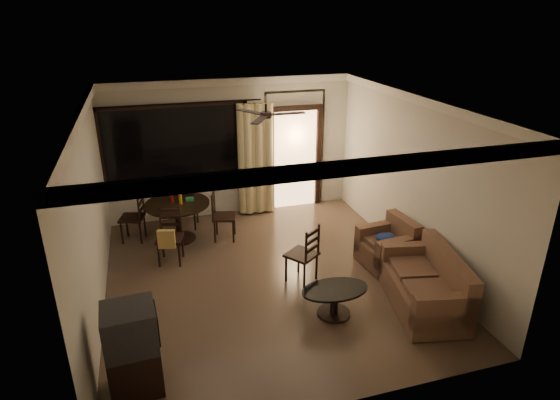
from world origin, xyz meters
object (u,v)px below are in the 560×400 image
object	(u,v)px
sofa	(428,287)
armchair	(389,246)
dining_chair_south	(170,246)
dining_chair_east	(224,225)
tv_cabinet	(133,349)
dining_table	(178,211)
dining_chair_west	(134,226)
coffee_table	(335,297)
dining_chair_north	(187,214)
side_chair	(302,264)

from	to	relation	value
sofa	armchair	world-z (taller)	sofa
dining_chair_south	dining_chair_east	bearing A→B (deg)	45.70
dining_chair_east	armchair	world-z (taller)	dining_chair_east
dining_chair_east	tv_cabinet	world-z (taller)	tv_cabinet
dining_table	dining_chair_west	xyz separation A→B (m)	(-0.81, 0.21, -0.30)
dining_chair_south	armchair	xyz separation A→B (m)	(3.52, -1.11, 0.02)
dining_table	coffee_table	xyz separation A→B (m)	(1.87, -3.00, -0.30)
armchair	dining_chair_north	bearing A→B (deg)	136.43
dining_chair_east	coffee_table	size ratio (longest dim) A/B	0.99
tv_cabinet	coffee_table	xyz separation A→B (m)	(2.69, 0.65, -0.26)
side_chair	sofa	bearing A→B (deg)	104.70
dining_chair_south	dining_chair_north	xyz separation A→B (m)	(0.42, 1.33, -0.02)
dining_chair_north	side_chair	size ratio (longest dim) A/B	0.98
dining_chair_south	tv_cabinet	size ratio (longest dim) A/B	0.87
sofa	coffee_table	xyz separation A→B (m)	(-1.35, 0.21, -0.06)
dining_table	side_chair	distance (m)	2.68
dining_chair_north	sofa	world-z (taller)	dining_chair_north
dining_chair_north	dining_table	bearing A→B (deg)	83.20
dining_chair_east	dining_chair_west	bearing A→B (deg)	89.99
tv_cabinet	side_chair	xyz separation A→B (m)	(2.55, 1.63, -0.26)
dining_table	side_chair	size ratio (longest dim) A/B	1.21
coffee_table	tv_cabinet	bearing A→B (deg)	-166.36
dining_chair_south	coffee_table	size ratio (longest dim) A/B	0.99
tv_cabinet	armchair	size ratio (longest dim) A/B	1.26
dining_chair_north	side_chair	world-z (taller)	side_chair
tv_cabinet	side_chair	world-z (taller)	tv_cabinet
dining_chair_west	dining_chair_north	world-z (taller)	same
dining_chair_south	dining_chair_north	bearing A→B (deg)	87.30
dining_chair_south	dining_table	bearing A→B (deg)	89.89
dining_chair_south	dining_chair_north	world-z (taller)	same
tv_cabinet	armchair	distance (m)	4.47
dining_chair_north	dining_chair_east	bearing A→B (deg)	145.02
dining_chair_west	coffee_table	size ratio (longest dim) A/B	0.99
dining_chair_north	coffee_table	xyz separation A→B (m)	(1.67, -3.50, -0.00)
dining_chair_north	tv_cabinet	xyz separation A→B (m)	(-1.02, -4.15, 0.26)
armchair	side_chair	xyz separation A→B (m)	(-1.57, -0.08, -0.04)
dining_table	armchair	bearing A→B (deg)	-30.49
coffee_table	side_chair	distance (m)	0.99
dining_table	tv_cabinet	xyz separation A→B (m)	(-0.82, -3.65, -0.04)
dining_table	side_chair	world-z (taller)	side_chair
tv_cabinet	armchair	xyz separation A→B (m)	(4.12, 1.71, -0.22)
armchair	coffee_table	bearing A→B (deg)	-148.93
tv_cabinet	side_chair	distance (m)	3.04
coffee_table	dining_chair_east	bearing A→B (deg)	110.97
tv_cabinet	dining_chair_north	bearing A→B (deg)	73.25
sofa	coffee_table	world-z (taller)	sofa
sofa	coffee_table	bearing A→B (deg)	-177.19
tv_cabinet	dining_chair_east	bearing A→B (deg)	61.71
dining_chair_west	tv_cabinet	world-z (taller)	tv_cabinet
side_chair	tv_cabinet	bearing A→B (deg)	-4.13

